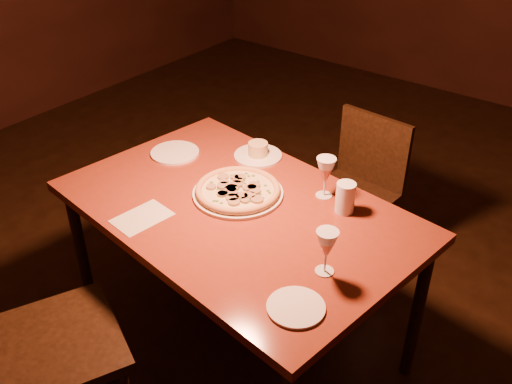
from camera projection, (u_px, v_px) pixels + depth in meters
The scene contains 12 objects.
floor at pixel (253, 369), 2.50m from camera, with size 7.00×7.00×0.00m, color black.
dining_table at pixel (238, 220), 2.27m from camera, with size 1.50×1.07×0.75m.
chair_near at pixel (28, 344), 1.93m from camera, with size 0.60×0.60×0.94m.
chair_far at pixel (357, 187), 2.90m from camera, with size 0.42×0.42×0.81m.
pizza_plate at pixel (238, 190), 2.30m from camera, with size 0.37×0.37×0.04m.
ramekin_saucer at pixel (258, 152), 2.56m from camera, with size 0.22×0.22×0.07m.
wine_glass_far at pixel (325, 177), 2.25m from camera, with size 0.08×0.08×0.17m, color #B55F4B, non-canonical shape.
wine_glass_right at pixel (326, 252), 1.87m from camera, with size 0.08×0.08×0.17m, color #B55F4B, non-canonical shape.
water_tumbler at pixel (345, 198), 2.18m from camera, with size 0.07×0.07×0.12m, color silver.
side_plate_left at pixel (175, 153), 2.59m from camera, with size 0.22×0.22×0.01m, color white.
side_plate_near at pixel (296, 307), 1.76m from camera, with size 0.18×0.18×0.01m, color white.
menu_card at pixel (142, 218), 2.17m from camera, with size 0.15×0.21×0.00m, color beige.
Camera 1 is at (1.03, -1.31, 2.01)m, focal length 40.00 mm.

